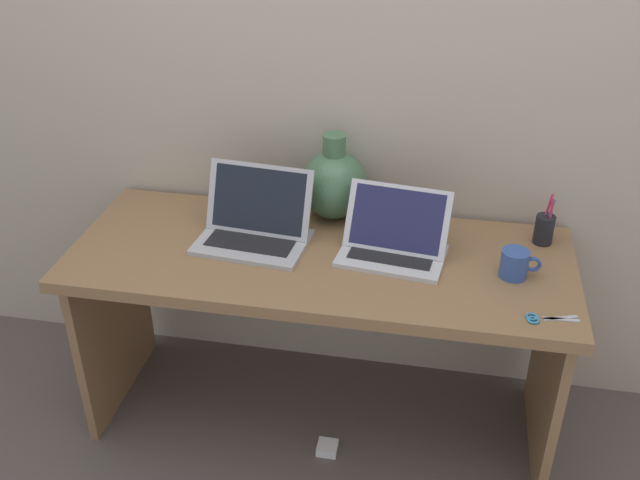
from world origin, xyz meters
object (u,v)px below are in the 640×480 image
Objects in this scene: scissors at (543,318)px; power_brick at (327,448)px; coffee_mug at (515,264)px; pen_cup at (544,228)px; laptop_right at (394,238)px; green_vase at (334,183)px; laptop_left at (255,222)px.

power_brick is (-0.62, 0.06, -0.69)m from scissors.
coffee_mug is 0.24m from pen_cup.
power_brick is at bearing -129.59° from laptop_right.
green_vase is at bearing 137.01° from laptop_right.
pen_cup is (0.10, 0.22, 0.01)m from coffee_mug.
green_vase is 1.74× the size of pen_cup.
coffee_mug is at bearing -9.57° from laptop_right.
laptop_left reaches higher than power_brick.
laptop_right is 2.88× the size of coffee_mug.
power_brick is at bearing -164.84° from coffee_mug.
power_brick is (-0.65, -0.37, -0.74)m from pen_cup.
green_vase is (0.22, 0.21, 0.06)m from laptop_left.
laptop_left is 0.94m from pen_cup.
laptop_left is 5.35× the size of power_brick.
laptop_right reaches higher than pen_cup.
green_vase is at bearing 175.39° from pen_cup.
laptop_right is 2.03× the size of pen_cup.
green_vase reaches higher than pen_cup.
green_vase reaches higher than coffee_mug.
coffee_mug reaches higher than scissors.
laptop_left is 2.54× the size of scissors.
power_brick is (-0.17, -0.21, -0.74)m from laptop_right.
green_vase reaches higher than laptop_left.
green_vase reaches higher than power_brick.
green_vase is 0.71m from pen_cup.
laptop_left is at bearing -137.52° from green_vase.
laptop_left is 1.24× the size of green_vase.
power_brick is at bearing -150.27° from pen_cup.
green_vase is 4.31× the size of power_brick.
pen_cup reaches higher than scissors.
coffee_mug is at bearing 108.99° from scissors.
coffee_mug is 0.70× the size of pen_cup.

